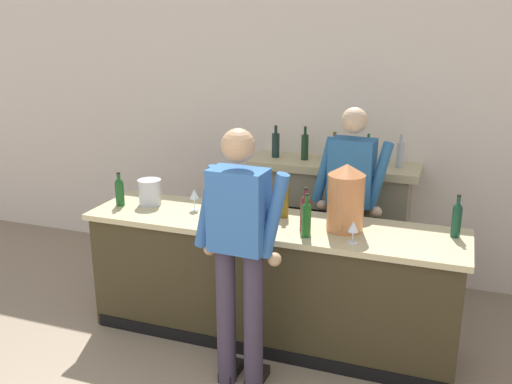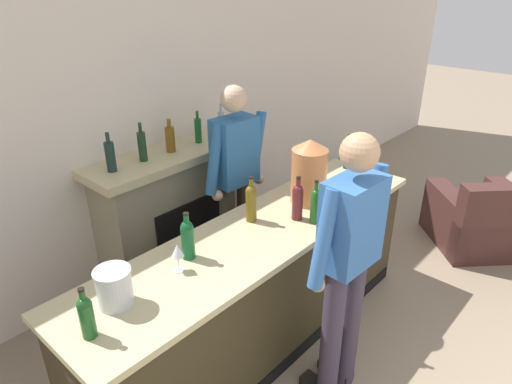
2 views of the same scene
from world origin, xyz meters
TOP-DOWN VIEW (x-y plane):
  - wall_back_panel at (0.00, 3.89)m, footprint 12.00×0.07m
  - bar_counter at (0.05, 2.42)m, footprint 2.87×0.70m
  - fireplace_stone at (0.27, 3.63)m, footprint 1.54×0.52m
  - armchair_black at (2.53, 1.66)m, footprint 1.19×1.19m
  - potted_plant_corner at (2.89, 3.42)m, footprint 0.46×0.47m
  - person_customer at (0.06, 1.77)m, footprint 0.66×0.32m
  - person_bartender at (0.52, 3.12)m, footprint 0.66×0.32m
  - copper_dispenser at (0.61, 2.45)m, footprint 0.27×0.30m
  - ice_bucket_steel at (-1.01, 2.49)m, footprint 0.19×0.19m
  - wine_bottle_riesling_slim at (-1.22, 2.38)m, footprint 0.07×0.07m
  - wine_bottle_chardonnay_pale at (0.38, 2.23)m, footprint 0.06×0.06m
  - wine_bottle_port_short at (-0.48, 2.54)m, footprint 0.08×0.08m
  - wine_bottle_cabernet_heavy at (0.11, 2.57)m, footprint 0.08×0.08m
  - wine_bottle_merlot_tall at (1.36, 2.58)m, footprint 0.07×0.07m
  - wine_bottle_rose_blush at (0.34, 2.34)m, footprint 0.08×0.08m
  - wine_glass_back_row at (0.71, 2.22)m, footprint 0.07×0.07m
  - wine_glass_by_dispenser at (-0.60, 2.48)m, footprint 0.07×0.07m

SIDE VIEW (x-z plane):
  - armchair_black at x=2.53m, z-range -0.13..0.67m
  - potted_plant_corner at x=2.89m, z-range -0.07..0.62m
  - bar_counter at x=0.05m, z-range 0.00..0.97m
  - fireplace_stone at x=0.27m, z-range -0.14..1.34m
  - person_bartender at x=0.52m, z-range 0.10..1.85m
  - person_customer at x=0.06m, z-range 0.10..1.90m
  - ice_bucket_steel at x=-1.01m, z-range 0.97..1.18m
  - wine_glass_back_row at x=0.71m, z-range 1.00..1.16m
  - wine_bottle_riesling_slim at x=-1.22m, z-range 0.96..1.23m
  - wine_glass_by_dispenser at x=-0.60m, z-range 1.01..1.18m
  - wine_bottle_merlot_tall at x=1.36m, z-range 0.95..1.26m
  - wine_bottle_port_short at x=-0.48m, z-range 0.95..1.26m
  - wine_bottle_chardonnay_pale at x=0.38m, z-range 0.95..1.26m
  - wine_bottle_rose_blush at x=0.34m, z-range 0.95..1.27m
  - wine_bottle_cabernet_heavy at x=0.11m, z-range 0.95..1.28m
  - copper_dispenser at x=0.61m, z-range 0.97..1.46m
  - wall_back_panel at x=0.00m, z-range 0.00..2.75m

